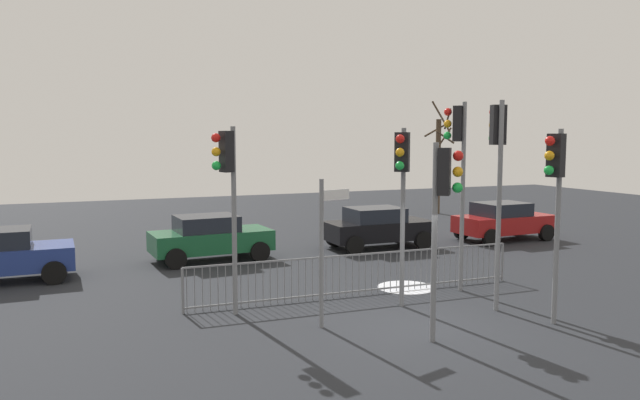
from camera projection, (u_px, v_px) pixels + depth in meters
ground_plane at (418, 327)px, 13.00m from camera, size 60.00×60.00×0.00m
traffic_light_rear_left at (458, 154)px, 15.77m from camera, size 0.48×0.46×4.87m
traffic_light_mid_right at (402, 177)px, 14.16m from camera, size 0.46×0.48×4.19m
traffic_light_foreground_right at (443, 197)px, 11.74m from camera, size 0.48×0.46×3.88m
traffic_light_foreground_left at (498, 158)px, 14.03m from camera, size 0.36×0.56×4.81m
traffic_light_rear_right at (228, 178)px, 13.55m from camera, size 0.56×0.36×4.22m
traffic_light_mid_left at (555, 182)px, 12.84m from camera, size 0.55×0.37×4.15m
direction_sign_post at (324, 245)px, 12.85m from camera, size 0.77×0.26×3.13m
pedestrian_guard_railing at (359, 274)px, 15.52m from camera, size 8.84×0.26×1.07m
car_red_near at (503, 221)px, 23.89m from camera, size 3.86×2.03×1.47m
car_green_far at (210, 237)px, 19.95m from camera, size 3.89×2.11×1.47m
car_black_trailing at (377, 227)px, 22.20m from camera, size 3.82×1.95×1.47m
bare_tree_centre at (439, 161)px, 32.04m from camera, size 1.43×1.45×5.81m
snow_patch_kerb at (406, 287)px, 16.39m from camera, size 1.53×1.53×0.01m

